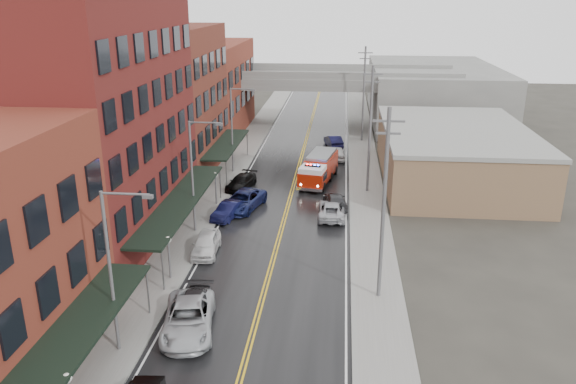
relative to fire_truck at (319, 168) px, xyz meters
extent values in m
cube|color=black|center=(-2.41, -7.52, -1.50)|extent=(11.00, 160.00, 0.02)
cube|color=slate|center=(-9.71, -7.52, -1.44)|extent=(3.00, 160.00, 0.15)
cube|color=slate|center=(4.89, -7.52, -1.44)|extent=(3.00, 160.00, 0.15)
cube|color=gray|center=(-8.06, -7.52, -1.44)|extent=(0.30, 160.00, 0.15)
cube|color=gray|center=(3.24, -7.52, -1.44)|extent=(0.30, 160.00, 0.15)
cube|color=#5B1A18|center=(-15.71, -14.52, 7.49)|extent=(9.00, 20.00, 18.00)
cube|color=#602A1C|center=(-15.71, 2.98, 5.99)|extent=(9.00, 15.00, 15.00)
cube|color=maroon|center=(-15.71, 20.48, 4.49)|extent=(9.00, 20.00, 12.00)
cube|color=#816045|center=(13.59, 2.48, 0.99)|extent=(14.00, 22.00, 5.00)
cube|color=slate|center=(15.59, 32.48, 2.49)|extent=(18.00, 30.00, 8.00)
cube|color=black|center=(-9.91, -33.52, 1.49)|extent=(2.60, 16.00, 0.18)
cylinder|color=slate|center=(-8.76, -25.92, -0.01)|extent=(0.10, 0.10, 3.00)
cube|color=black|center=(-9.91, -14.52, 1.49)|extent=(2.60, 18.00, 0.18)
cylinder|color=slate|center=(-8.76, -23.12, -0.01)|extent=(0.10, 0.10, 3.00)
cylinder|color=slate|center=(-8.76, -5.92, -0.01)|extent=(0.10, 0.10, 3.00)
cube|color=black|center=(-9.91, 2.98, 1.49)|extent=(2.60, 13.00, 0.18)
cylinder|color=slate|center=(-8.76, -3.12, -0.01)|extent=(0.10, 0.10, 3.00)
cylinder|color=slate|center=(-8.76, 9.08, -0.01)|extent=(0.10, 0.10, 3.00)
sphere|color=silver|center=(-8.81, -35.52, 1.39)|extent=(0.44, 0.44, 0.44)
cylinder|color=#59595B|center=(-8.81, -21.52, -0.11)|extent=(0.14, 0.14, 2.80)
sphere|color=silver|center=(-8.81, -21.52, 1.39)|extent=(0.44, 0.44, 0.44)
cylinder|color=#59595B|center=(-8.81, -7.52, -0.11)|extent=(0.14, 0.14, 2.80)
sphere|color=silver|center=(-8.81, -7.52, 1.39)|extent=(0.44, 0.44, 0.44)
cylinder|color=#59595B|center=(-9.21, -29.52, 2.99)|extent=(0.18, 0.18, 9.00)
cylinder|color=#59595B|center=(-8.01, -29.52, 7.39)|extent=(2.40, 0.12, 0.12)
cube|color=#59595B|center=(-6.91, -29.52, 7.29)|extent=(0.50, 0.22, 0.18)
cylinder|color=#59595B|center=(-9.21, -13.52, 2.99)|extent=(0.18, 0.18, 9.00)
cylinder|color=#59595B|center=(-8.01, -13.52, 7.39)|extent=(2.40, 0.12, 0.12)
cube|color=#59595B|center=(-6.91, -13.52, 7.29)|extent=(0.50, 0.22, 0.18)
cylinder|color=#59595B|center=(-9.21, 2.48, 2.99)|extent=(0.18, 0.18, 9.00)
cylinder|color=#59595B|center=(-8.01, 2.48, 7.39)|extent=(2.40, 0.12, 0.12)
cube|color=#59595B|center=(-6.91, 2.48, 7.29)|extent=(0.50, 0.22, 0.18)
cylinder|color=#59595B|center=(4.79, -22.52, 4.49)|extent=(0.24, 0.24, 12.00)
cube|color=#59595B|center=(4.79, -22.52, 9.69)|extent=(1.80, 0.12, 0.12)
cube|color=#59595B|center=(4.79, -22.52, 8.99)|extent=(1.40, 0.12, 0.12)
cylinder|color=#59595B|center=(4.79, -2.52, 4.49)|extent=(0.24, 0.24, 12.00)
cube|color=#59595B|center=(4.79, -2.52, 9.69)|extent=(1.80, 0.12, 0.12)
cube|color=#59595B|center=(4.79, -2.52, 8.99)|extent=(1.40, 0.12, 0.12)
cylinder|color=#59595B|center=(4.79, 17.48, 4.49)|extent=(0.24, 0.24, 12.00)
cube|color=#59595B|center=(4.79, 17.48, 9.69)|extent=(1.80, 0.12, 0.12)
cube|color=#59595B|center=(4.79, 17.48, 8.99)|extent=(1.40, 0.12, 0.12)
cube|color=slate|center=(-2.41, 24.48, 5.24)|extent=(40.00, 10.00, 1.50)
cube|color=slate|center=(-13.41, 24.48, 1.49)|extent=(1.60, 8.00, 6.00)
cube|color=slate|center=(8.59, 24.48, 1.49)|extent=(1.60, 8.00, 6.00)
cube|color=#901706|center=(0.22, 1.19, -0.02)|extent=(3.35, 5.65, 2.02)
cube|color=#901706|center=(-0.47, -2.50, -0.31)|extent=(2.83, 2.91, 1.44)
cube|color=silver|center=(-0.47, -2.50, 0.65)|extent=(2.68, 2.70, 0.48)
cube|color=black|center=(-0.44, -2.31, -0.02)|extent=(2.67, 1.96, 0.77)
cube|color=slate|center=(0.22, 1.19, 1.14)|extent=(3.04, 5.23, 0.29)
cube|color=black|center=(-0.47, -2.50, 0.97)|extent=(1.56, 0.55, 0.13)
sphere|color=#FF0C0C|center=(-0.99, -2.41, 1.05)|extent=(0.19, 0.19, 0.19)
sphere|color=#1933FF|center=(0.05, -2.60, 1.05)|extent=(0.19, 0.19, 0.19)
cylinder|color=black|center=(-1.53, -2.40, -1.03)|extent=(1.01, 0.51, 0.96)
cylinder|color=black|center=(0.55, -2.79, -1.03)|extent=(1.01, 0.51, 0.96)
cylinder|color=black|center=(-0.91, 0.91, -1.03)|extent=(1.01, 0.51, 0.96)
cylinder|color=black|center=(1.18, 0.52, -1.03)|extent=(1.01, 0.51, 0.96)
cylinder|color=black|center=(-0.46, 3.28, -1.03)|extent=(1.01, 0.51, 0.96)
cylinder|color=black|center=(1.62, 2.88, -1.03)|extent=(1.01, 0.51, 0.96)
imported|color=#ADB1B5|center=(-6.01, -27.32, -0.69)|extent=(3.70, 6.29, 1.64)
imported|color=#27282A|center=(-6.01, -26.22, -0.81)|extent=(2.33, 4.98, 1.41)
imported|color=silver|center=(-7.41, -17.29, -0.76)|extent=(2.01, 4.49, 1.50)
imported|color=#0E1034|center=(-7.15, -10.32, -0.84)|extent=(2.54, 4.36, 1.36)
imported|color=#121946|center=(-6.27, -8.12, -0.73)|extent=(3.96, 6.14, 1.57)
imported|color=black|center=(-7.41, -2.72, -0.84)|extent=(2.91, 4.93, 1.34)
imported|color=#AAADB3|center=(1.56, -9.32, -0.83)|extent=(2.29, 4.94, 1.37)
imported|color=#2A2A2D|center=(1.82, -7.07, -0.85)|extent=(2.51, 4.78, 1.32)
imported|color=silver|center=(1.72, 8.68, -0.77)|extent=(2.07, 4.48, 1.49)
imported|color=black|center=(1.19, 14.43, -0.79)|extent=(2.65, 4.64, 1.45)
camera|label=1|loc=(2.18, -53.84, 16.32)|focal=35.00mm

